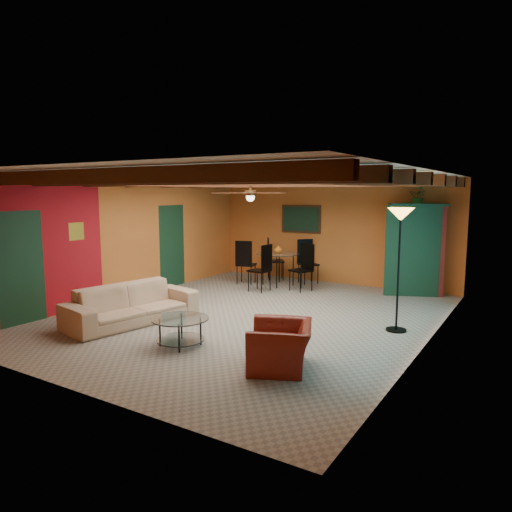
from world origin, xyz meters
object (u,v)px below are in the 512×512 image
Objects in this scene: floor_lamp at (399,270)px; coffee_table at (180,332)px; potted_plant at (418,196)px; sofa at (132,304)px; armchair at (280,346)px; vase at (278,237)px; armoire at (416,250)px; dining_table at (278,263)px.

coffee_table is at bearing -136.00° from floor_lamp.
floor_lamp is at bearing -81.95° from potted_plant.
armchair is (3.37, -0.52, -0.04)m from sofa.
potted_plant reaches higher than vase.
floor_lamp reaches higher than coffee_table.
armoire reaches higher than coffee_table.
dining_table is at bearing 170.37° from armoire.
vase reaches higher than dining_table.
dining_table is at bearing 3.67° from sofa.
dining_table is 1.04× the size of floor_lamp.
potted_plant is (2.20, 5.74, 2.05)m from coffee_table.
sofa is 6.74m from potted_plant.
armchair is at bearing -94.27° from potted_plant.
dining_table reaches higher than armchair.
coffee_table is (1.60, -0.52, -0.12)m from sofa.
vase is (-3.21, -0.79, -1.02)m from potted_plant.
armchair is 5.75m from vase.
armchair is 4.60× the size of vase.
armoire reaches higher than armchair.
armoire reaches higher than dining_table.
floor_lamp is 3.43m from potted_plant.
vase is (-3.66, 2.39, 0.19)m from floor_lamp.
armoire is (3.80, 5.22, 0.68)m from sofa.
sofa is at bearing -154.39° from floor_lamp.
armchair is at bearing 0.12° from coffee_table.
sofa is 4.77m from floor_lamp.
dining_table is 10.71× the size of vase.
dining_table is at bearing -166.13° from potted_plant.
vase is (-1.01, 4.95, 1.03)m from coffee_table.
armoire is at bearing 151.36° from armchair.
potted_plant is at bearing 98.05° from floor_lamp.
potted_plant is at bearing 13.87° from vase.
sofa is at bearing -123.11° from armchair.
sofa is 2.71× the size of coffee_table.
sofa is at bearing -149.57° from armoire.
floor_lamp is 4.37m from vase.
potted_plant is at bearing 69.02° from coffee_table.
sofa is 1.16× the size of armoire.
armoire is (3.21, 0.79, 0.45)m from dining_table.
potted_plant is 3.46m from vase.
coffee_table is 0.40× the size of dining_table.
floor_lamp is (0.88, 2.56, 0.76)m from armchair.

